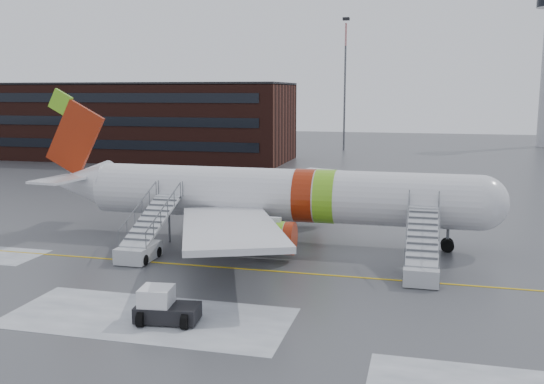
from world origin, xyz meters
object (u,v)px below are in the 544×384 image
(airstair_fwd, at_px, (422,260))
(pushback_tug, at_px, (164,307))
(airstair_aft, at_px, (143,242))
(airliner, at_px, (266,195))

(airstair_fwd, relative_size, pushback_tug, 2.45)
(airstair_aft, height_order, pushback_tug, airstair_aft)
(airstair_fwd, height_order, airstair_aft, same)
(airliner, bearing_deg, airstair_aft, -135.82)
(airliner, height_order, pushback_tug, airliner)
(airstair_fwd, xyz_separation_m, airstair_aft, (-17.98, 0.00, 0.00))
(airstair_fwd, distance_m, airstair_aft, 17.98)
(airliner, relative_size, pushback_tug, 11.15)
(airstair_fwd, xyz_separation_m, pushback_tug, (-11.91, -10.30, -0.31))
(airliner, height_order, airstair_fwd, airliner)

